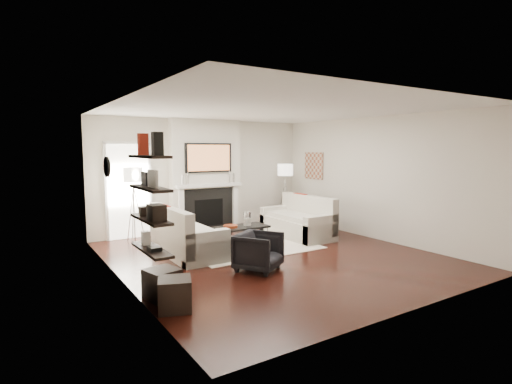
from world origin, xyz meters
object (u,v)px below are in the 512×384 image
coffee_table (241,227)px  lamp_right_shade (285,170)px  loveseat_right_base (297,227)px  lamp_left_shade (133,175)px  ottoman_near (162,284)px  armchair (259,250)px  loveseat_left_base (188,244)px

coffee_table → lamp_right_shade: size_ratio=2.75×
loveseat_right_base → lamp_right_shade: (0.64, 1.32, 1.24)m
coffee_table → lamp_left_shade: 2.58m
loveseat_right_base → ottoman_near: 4.37m
loveseat_right_base → armchair: size_ratio=2.62×
loveseat_left_base → lamp_right_shade: bearing=23.4°
lamp_left_shade → armchair: bearing=-70.0°
coffee_table → loveseat_left_base: bearing=-179.0°
loveseat_left_base → ottoman_near: (-1.17, -1.87, -0.01)m
ottoman_near → lamp_right_shade: bearing=36.4°
coffee_table → armchair: bearing=-110.3°
loveseat_left_base → lamp_right_shade: lamp_right_shade is taller
lamp_left_shade → ottoman_near: size_ratio=1.00×
loveseat_left_base → armchair: (0.60, -1.52, 0.13)m
lamp_left_shade → lamp_right_shade: same height
ottoman_near → loveseat_left_base: bearing=58.1°
loveseat_left_base → coffee_table: 1.19m
loveseat_left_base → lamp_right_shade: (3.35, 1.45, 1.24)m
lamp_right_shade → armchair: bearing=-132.8°
loveseat_left_base → armchair: 1.64m
lamp_left_shade → lamp_right_shade: bearing=-2.6°
ottoman_near → coffee_table: bearing=39.1°
coffee_table → ottoman_near: coffee_table is taller
loveseat_left_base → ottoman_near: loveseat_left_base is taller
lamp_right_shade → ottoman_near: size_ratio=1.00×
armchair → lamp_left_shade: bearing=76.9°
coffee_table → armchair: (-0.57, -1.54, -0.06)m
coffee_table → armchair: 1.64m
loveseat_right_base → lamp_left_shade: bearing=155.3°
armchair → loveseat_left_base: bearing=78.5°
armchair → lamp_left_shade: size_ratio=1.72×
lamp_left_shade → ottoman_near: lamp_left_shade is taller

